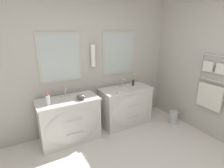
# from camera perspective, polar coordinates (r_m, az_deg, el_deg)

# --- Properties ---
(wall_back) EXTENTS (5.46, 0.16, 2.60)m
(wall_back) POSITION_cam_1_polar(r_m,az_deg,el_deg) (3.36, -9.78, 6.47)
(wall_back) COLOR #B2ADA3
(wall_back) RESTS_ON ground_plane
(wall_right) EXTENTS (0.13, 4.03, 2.60)m
(wall_right) POSITION_cam_1_polar(r_m,az_deg,el_deg) (3.68, 27.54, 5.53)
(wall_right) COLOR #B2ADA3
(wall_right) RESTS_ON ground_plane
(vanity_left) EXTENTS (1.05, 0.58, 0.79)m
(vanity_left) POSITION_cam_1_polar(r_m,az_deg,el_deg) (3.23, -13.59, -11.40)
(vanity_left) COLOR silver
(vanity_left) RESTS_ON ground_plane
(vanity_right) EXTENTS (1.05, 0.58, 0.79)m
(vanity_right) POSITION_cam_1_polar(r_m,az_deg,el_deg) (3.67, 4.69, -7.23)
(vanity_right) COLOR silver
(vanity_right) RESTS_ON ground_plane
(faucet_left) EXTENTS (0.17, 0.11, 0.18)m
(faucet_left) POSITION_cam_1_polar(r_m,az_deg,el_deg) (3.18, -15.00, -2.65)
(faucet_left) COLOR silver
(faucet_left) RESTS_ON vanity_left
(faucet_right) EXTENTS (0.17, 0.11, 0.18)m
(faucet_right) POSITION_cam_1_polar(r_m,az_deg,el_deg) (3.63, 3.48, 0.46)
(faucet_right) COLOR silver
(faucet_right) RESTS_ON vanity_right
(toiletry_bottle) EXTENTS (0.06, 0.06, 0.18)m
(toiletry_bottle) POSITION_cam_1_polar(r_m,az_deg,el_deg) (2.92, -20.19, -4.90)
(toiletry_bottle) COLOR silver
(toiletry_bottle) RESTS_ON vanity_left
(amenity_bowl) EXTENTS (0.15, 0.15, 0.09)m
(amenity_bowl) POSITION_cam_1_polar(r_m,az_deg,el_deg) (3.02, -10.12, -4.15)
(amenity_bowl) COLOR #4C4742
(amenity_bowl) RESTS_ON vanity_left
(flower_vase) EXTENTS (0.05, 0.05, 0.26)m
(flower_vase) POSITION_cam_1_polar(r_m,az_deg,el_deg) (3.71, 6.93, 1.01)
(flower_vase) COLOR #332D2D
(flower_vase) RESTS_ON vanity_right
(soap_dish) EXTENTS (0.12, 0.08, 0.04)m
(soap_dish) POSITION_cam_1_polar(r_m,az_deg,el_deg) (3.29, 2.41, -2.55)
(soap_dish) COLOR white
(soap_dish) RESTS_ON vanity_right
(waste_bin) EXTENTS (0.18, 0.18, 0.27)m
(waste_bin) POSITION_cam_1_polar(r_m,az_deg,el_deg) (4.01, 19.36, -10.13)
(waste_bin) COLOR #B7B7BC
(waste_bin) RESTS_ON ground_plane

